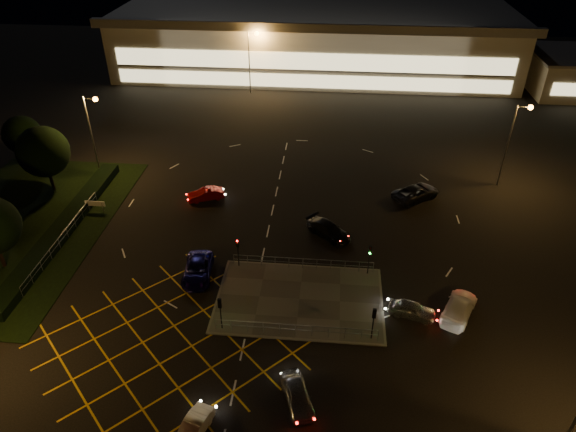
# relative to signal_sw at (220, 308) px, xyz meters

# --- Properties ---
(ground) EXTENTS (180.00, 180.00, 0.00)m
(ground) POSITION_rel_signal_sw_xyz_m (4.00, 5.99, -2.37)
(ground) COLOR black
(ground) RESTS_ON ground
(pedestrian_island) EXTENTS (14.00, 9.00, 0.12)m
(pedestrian_island) POSITION_rel_signal_sw_xyz_m (6.00, 3.99, -2.31)
(pedestrian_island) COLOR #4C4944
(pedestrian_island) RESTS_ON ground
(grass_verge) EXTENTS (18.00, 30.00, 0.08)m
(grass_verge) POSITION_rel_signal_sw_xyz_m (-24.00, 11.99, -2.33)
(grass_verge) COLOR black
(grass_verge) RESTS_ON ground
(hedge) EXTENTS (2.00, 26.00, 1.00)m
(hedge) POSITION_rel_signal_sw_xyz_m (-19.00, 11.99, -1.87)
(hedge) COLOR black
(hedge) RESTS_ON ground
(supermarket) EXTENTS (72.00, 26.50, 10.50)m
(supermarket) POSITION_rel_signal_sw_xyz_m (4.00, 67.95, 2.95)
(supermarket) COLOR beige
(supermarket) RESTS_ON ground
(streetlight_nw) EXTENTS (1.78, 0.56, 10.03)m
(streetlight_nw) POSITION_rel_signal_sw_xyz_m (-19.56, 23.99, 4.20)
(streetlight_nw) COLOR slate
(streetlight_nw) RESTS_ON ground
(streetlight_ne) EXTENTS (1.78, 0.56, 10.03)m
(streetlight_ne) POSITION_rel_signal_sw_xyz_m (28.44, 25.99, 4.20)
(streetlight_ne) COLOR slate
(streetlight_ne) RESTS_ON ground
(streetlight_far_left) EXTENTS (1.78, 0.56, 10.03)m
(streetlight_far_left) POSITION_rel_signal_sw_xyz_m (-5.56, 53.99, 4.20)
(streetlight_far_left) COLOR slate
(streetlight_far_left) RESTS_ON ground
(streetlight_far_right) EXTENTS (1.78, 0.56, 10.03)m
(streetlight_far_right) POSITION_rel_signal_sw_xyz_m (34.44, 55.99, 4.20)
(streetlight_far_right) COLOR slate
(streetlight_far_right) RESTS_ON ground
(signal_sw) EXTENTS (0.28, 0.30, 3.15)m
(signal_sw) POSITION_rel_signal_sw_xyz_m (0.00, 0.00, 0.00)
(signal_sw) COLOR black
(signal_sw) RESTS_ON pedestrian_island
(signal_se) EXTENTS (0.28, 0.30, 3.15)m
(signal_se) POSITION_rel_signal_sw_xyz_m (12.00, 0.00, 0.00)
(signal_se) COLOR black
(signal_se) RESTS_ON pedestrian_island
(signal_nw) EXTENTS (0.28, 0.30, 3.15)m
(signal_nw) POSITION_rel_signal_sw_xyz_m (0.00, 7.99, 0.00)
(signal_nw) COLOR black
(signal_nw) RESTS_ON pedestrian_island
(signal_ne) EXTENTS (0.28, 0.30, 3.15)m
(signal_ne) POSITION_rel_signal_sw_xyz_m (12.00, 7.99, 0.00)
(signal_ne) COLOR black
(signal_ne) RESTS_ON pedestrian_island
(tree_c) EXTENTS (5.76, 5.76, 7.84)m
(tree_c) POSITION_rel_signal_sw_xyz_m (-24.00, 19.99, 2.59)
(tree_c) COLOR black
(tree_c) RESTS_ON ground
(tree_d) EXTENTS (4.68, 4.68, 6.37)m
(tree_d) POSITION_rel_signal_sw_xyz_m (-30.00, 25.99, 1.65)
(tree_d) COLOR black
(tree_d) RESTS_ON ground
(car_near_silver) EXTENTS (3.05, 4.59, 1.45)m
(car_near_silver) POSITION_rel_signal_sw_xyz_m (6.60, -6.32, -1.64)
(car_near_silver) COLOR #9A9CA1
(car_near_silver) RESTS_ON ground
(car_queue_white) EXTENTS (2.37, 4.07, 1.27)m
(car_queue_white) POSITION_rel_signal_sw_xyz_m (-0.00, -9.56, -1.73)
(car_queue_white) COLOR silver
(car_queue_white) RESTS_ON ground
(car_left_blue) EXTENTS (3.03, 5.59, 1.49)m
(car_left_blue) POSITION_rel_signal_sw_xyz_m (-3.50, 6.33, -1.62)
(car_left_blue) COLOR #0F0C49
(car_left_blue) RESTS_ON ground
(car_far_dkgrey) EXTENTS (5.16, 4.87, 1.47)m
(car_far_dkgrey) POSITION_rel_signal_sw_xyz_m (8.24, 13.75, -1.63)
(car_far_dkgrey) COLOR black
(car_far_dkgrey) RESTS_ON ground
(car_right_silver) EXTENTS (4.19, 2.50, 1.34)m
(car_right_silver) POSITION_rel_signal_sw_xyz_m (15.44, 2.97, -1.70)
(car_right_silver) COLOR silver
(car_right_silver) RESTS_ON ground
(car_circ_red) EXTENTS (4.32, 2.88, 1.35)m
(car_circ_red) POSITION_rel_signal_sw_xyz_m (-5.78, 19.55, -1.69)
(car_circ_red) COLOR #990B0C
(car_circ_red) RESTS_ON ground
(car_east_grey) EXTENTS (6.12, 5.47, 1.58)m
(car_east_grey) POSITION_rel_signal_sw_xyz_m (17.90, 21.93, -1.58)
(car_east_grey) COLOR black
(car_east_grey) RESTS_ON ground
(car_approach_white) EXTENTS (4.22, 5.68, 1.53)m
(car_approach_white) POSITION_rel_signal_sw_xyz_m (19.34, 3.45, -1.60)
(car_approach_white) COLOR silver
(car_approach_white) RESTS_ON ground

